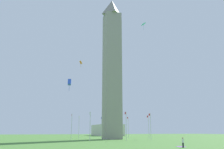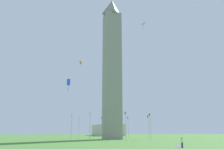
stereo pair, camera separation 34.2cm
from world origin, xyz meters
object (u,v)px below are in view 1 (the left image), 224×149
picnic_blanket_near_first_person (181,147)px  distant_building (107,130)px  flagpole_nw (128,126)px  kite_orange_box (81,63)px  flagpole_sw (151,125)px  flagpole_s (126,124)px  person_white_shirt (183,143)px  flagpole_n (102,126)px  kite_blue_box (69,82)px  obelisk_monument (112,65)px  flagpole_w (149,126)px  kite_cyan_diamond (144,24)px  flagpole_ne (79,126)px  flagpole_e (72,125)px  flagpole_se (90,125)px

picnic_blanket_near_first_person → distant_building: bearing=-8.7°
flagpole_nw → kite_orange_box: 32.41m
flagpole_sw → flagpole_nw: bearing=-0.0°
flagpole_s → kite_orange_box: bearing=54.0°
flagpole_s → person_white_shirt: bearing=178.1°
distant_building → flagpole_n: bearing=161.4°
flagpole_s → flagpole_sw: same height
distant_building → picnic_blanket_near_first_person: size_ratio=14.88×
kite_blue_box → obelisk_monument: bearing=-28.5°
flagpole_sw → distant_building: 69.09m
kite_blue_box → picnic_blanket_near_first_person: size_ratio=1.20×
flagpole_s → flagpole_w: size_ratio=1.00×
person_white_shirt → kite_orange_box: bearing=11.5°
flagpole_n → kite_cyan_diamond: (-36.47, -1.87, 26.60)m
obelisk_monument → flagpole_ne: size_ratio=6.28×
flagpole_sw → picnic_blanket_near_first_person: flagpole_sw is taller
person_white_shirt → kite_orange_box: size_ratio=0.82×
flagpole_nw → kite_cyan_diamond: (-32.52, 7.66, 26.60)m
obelisk_monument → flagpole_e: 24.99m
flagpole_sw → kite_orange_box: size_ratio=4.03×
flagpole_s → flagpole_sw: bearing=-67.5°
flagpole_w → kite_blue_box: (-34.90, 32.42, 6.82)m
flagpole_sw → flagpole_s: bearing=112.5°
kite_blue_box → kite_cyan_diamond: 31.08m
flagpole_n → flagpole_ne: (-3.95, 9.53, 0.00)m
flagpole_s → flagpole_nw: size_ratio=1.00×
flagpole_s → distant_building: 74.39m
flagpole_sw → person_white_shirt: (-32.62, 10.46, -3.63)m
obelisk_monument → kite_blue_box: size_ratio=23.56×
kite_cyan_diamond → flagpole_e: bearing=33.7°
flagpole_e → person_white_shirt: flagpole_e is taller
obelisk_monument → flagpole_sw: 24.97m
picnic_blanket_near_first_person → obelisk_monument: bearing=0.5°
flagpole_n → flagpole_se: (-23.00, 9.53, 0.00)m
flagpole_nw → person_white_shirt: bearing=168.6°
flagpole_w → picnic_blanket_near_first_person: size_ratio=4.51×
obelisk_monument → flagpole_w: (0.06, -13.48, -21.04)m
flagpole_sw → obelisk_monument: bearing=45.2°
flagpole_ne → kite_blue_box: bearing=168.0°
kite_blue_box → flagpole_ne: bearing=-12.0°
flagpole_e → kite_cyan_diamond: kite_cyan_diamond is taller
flagpole_se → flagpole_sw: (-0.00, -19.06, 0.00)m
flagpole_se → obelisk_monument: bearing=-45.2°
kite_blue_box → kite_cyan_diamond: kite_cyan_diamond is taller
flagpole_se → kite_blue_box: 27.91m
flagpole_ne → kite_blue_box: kite_blue_box is taller
kite_blue_box → flagpole_nw: bearing=-32.7°
flagpole_se → flagpole_w: same height
flagpole_n → distant_building: size_ratio=0.30×
distant_building → picnic_blanket_near_first_person: 100.09m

